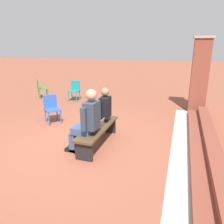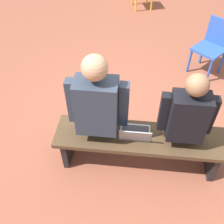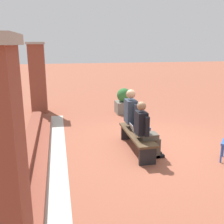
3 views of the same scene
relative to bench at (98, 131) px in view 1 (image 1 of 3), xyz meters
The scene contains 11 objects.
ground_plane 0.56m from the bench, 67.12° to the right, with size 60.00×60.00×0.00m, color brown.
concrete_strip 1.92m from the bench, 90.00° to the left, with size 7.22×0.40×0.01m, color #B7B2A8.
brick_steps 2.44m from the bench, 90.00° to the left, with size 6.42×0.60×0.30m.
brick_pillar_left_of_steps 4.53m from the bench, 147.79° to the left, with size 0.64×0.64×2.58m.
bench is the anchor object (origin of this frame).
person_student 0.55m from the bench, behind, with size 0.52×0.66×1.31m.
person_adult 0.60m from the bench, ahead, with size 0.59×0.75×1.43m.
laptop 0.16m from the bench, 12.35° to the left, with size 0.32×0.29×0.21m.
plastic_chair_far_left 2.19m from the bench, 118.66° to the right, with size 0.59×0.59×0.84m.
plastic_chair_near_bench_right 5.57m from the bench, 131.61° to the right, with size 0.59×0.59×0.84m.
plastic_chair_far_right 4.53m from the bench, 145.98° to the right, with size 0.45×0.45×0.84m.
Camera 1 is at (4.30, 2.18, 2.29)m, focal length 35.00 mm.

